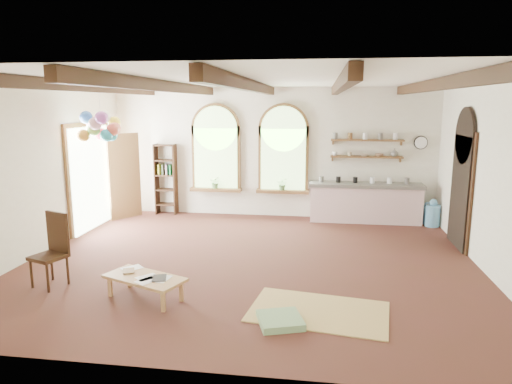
% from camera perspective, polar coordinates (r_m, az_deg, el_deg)
% --- Properties ---
extents(floor, '(8.00, 8.00, 0.00)m').
position_cam_1_polar(floor, '(8.34, -0.70, -8.66)').
color(floor, '#4D261F').
rests_on(floor, ground).
extents(ceiling_beams, '(6.20, 6.80, 0.18)m').
position_cam_1_polar(ceiling_beams, '(7.86, -0.76, 13.13)').
color(ceiling_beams, '#321B10').
rests_on(ceiling_beams, ceiling).
extents(window_left, '(1.30, 0.28, 2.20)m').
position_cam_1_polar(window_left, '(11.55, -5.04, 5.12)').
color(window_left, brown).
rests_on(window_left, floor).
extents(window_right, '(1.30, 0.28, 2.20)m').
position_cam_1_polar(window_right, '(11.29, 3.43, 5.01)').
color(window_right, brown).
rests_on(window_right, floor).
extents(left_doorway, '(0.10, 1.90, 2.50)m').
position_cam_1_polar(left_doorway, '(10.99, -20.03, 1.66)').
color(left_doorway, brown).
rests_on(left_doorway, floor).
extents(right_doorway, '(0.10, 1.30, 2.40)m').
position_cam_1_polar(right_doorway, '(9.82, 24.17, 0.01)').
color(right_doorway, black).
rests_on(right_doorway, floor).
extents(kitchen_counter, '(2.68, 0.62, 0.94)m').
position_cam_1_polar(kitchen_counter, '(11.27, 13.46, -1.25)').
color(kitchen_counter, beige).
rests_on(kitchen_counter, floor).
extents(wall_shelf_lower, '(1.70, 0.24, 0.04)m').
position_cam_1_polar(wall_shelf_lower, '(11.27, 13.62, 4.29)').
color(wall_shelf_lower, brown).
rests_on(wall_shelf_lower, wall_back).
extents(wall_shelf_upper, '(1.70, 0.24, 0.04)m').
position_cam_1_polar(wall_shelf_upper, '(11.23, 13.71, 6.32)').
color(wall_shelf_upper, brown).
rests_on(wall_shelf_upper, wall_back).
extents(wall_clock, '(0.32, 0.04, 0.32)m').
position_cam_1_polar(wall_clock, '(11.50, 19.91, 5.82)').
color(wall_clock, black).
rests_on(wall_clock, wall_back).
extents(bookshelf, '(0.53, 0.32, 1.80)m').
position_cam_1_polar(bookshelf, '(11.91, -11.20, 1.57)').
color(bookshelf, '#321B10').
rests_on(bookshelf, floor).
extents(coffee_table, '(1.31, 0.95, 0.34)m').
position_cam_1_polar(coffee_table, '(6.93, -13.74, -10.54)').
color(coffee_table, '#A1754A').
rests_on(coffee_table, floor).
extents(side_chair, '(0.58, 0.58, 1.15)m').
position_cam_1_polar(side_chair, '(7.87, -24.28, -8.34)').
color(side_chair, '#321B10').
rests_on(side_chair, floor).
extents(floor_mat, '(2.01, 1.41, 0.02)m').
position_cam_1_polar(floor_mat, '(6.51, 7.83, -14.58)').
color(floor_mat, tan).
rests_on(floor_mat, floor).
extents(floor_cushion, '(0.69, 0.69, 0.09)m').
position_cam_1_polar(floor_cushion, '(6.14, 3.04, -15.72)').
color(floor_cushion, '#799F6E').
rests_on(floor_cushion, floor).
extents(water_jug_a, '(0.27, 0.27, 0.53)m').
position_cam_1_polar(water_jug_a, '(11.55, 20.59, -2.61)').
color(water_jug_a, '#5B9BC4').
rests_on(water_jug_a, floor).
extents(water_jug_b, '(0.34, 0.34, 0.65)m').
position_cam_1_polar(water_jug_b, '(11.34, 21.19, -2.64)').
color(water_jug_b, '#5B9BC4').
rests_on(water_jug_b, floor).
extents(balloon_cluster, '(0.84, 0.92, 1.16)m').
position_cam_1_polar(balloon_cluster, '(10.00, -18.83, 7.70)').
color(balloon_cluster, white).
rests_on(balloon_cluster, floor).
extents(table_book, '(0.25, 0.29, 0.02)m').
position_cam_1_polar(table_book, '(7.16, -16.30, -9.52)').
color(table_book, olive).
rests_on(table_book, coffee_table).
extents(tablet, '(0.26, 0.32, 0.01)m').
position_cam_1_polar(tablet, '(6.80, -11.98, -10.48)').
color(tablet, black).
rests_on(tablet, coffee_table).
extents(potted_plant_left, '(0.27, 0.23, 0.30)m').
position_cam_1_polar(potted_plant_left, '(11.55, -5.09, 1.21)').
color(potted_plant_left, '#598C4C').
rests_on(potted_plant_left, window_left).
extents(potted_plant_right, '(0.27, 0.23, 0.30)m').
position_cam_1_polar(potted_plant_right, '(11.29, 3.34, 1.00)').
color(potted_plant_right, '#598C4C').
rests_on(potted_plant_right, window_right).
extents(shelf_cup_a, '(0.12, 0.10, 0.10)m').
position_cam_1_polar(shelf_cup_a, '(11.22, 9.81, 4.76)').
color(shelf_cup_a, white).
rests_on(shelf_cup_a, wall_shelf_lower).
extents(shelf_cup_b, '(0.10, 0.10, 0.09)m').
position_cam_1_polar(shelf_cup_b, '(11.23, 11.60, 4.69)').
color(shelf_cup_b, beige).
rests_on(shelf_cup_b, wall_shelf_lower).
extents(shelf_bowl_a, '(0.22, 0.22, 0.05)m').
position_cam_1_polar(shelf_bowl_a, '(11.26, 13.38, 4.53)').
color(shelf_bowl_a, beige).
rests_on(shelf_bowl_a, wall_shelf_lower).
extents(shelf_bowl_b, '(0.20, 0.20, 0.06)m').
position_cam_1_polar(shelf_bowl_b, '(11.30, 15.15, 4.49)').
color(shelf_bowl_b, '#8C664C').
rests_on(shelf_bowl_b, wall_shelf_lower).
extents(shelf_vase, '(0.18, 0.18, 0.19)m').
position_cam_1_polar(shelf_vase, '(11.34, 16.93, 4.75)').
color(shelf_vase, slate).
rests_on(shelf_vase, wall_shelf_lower).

